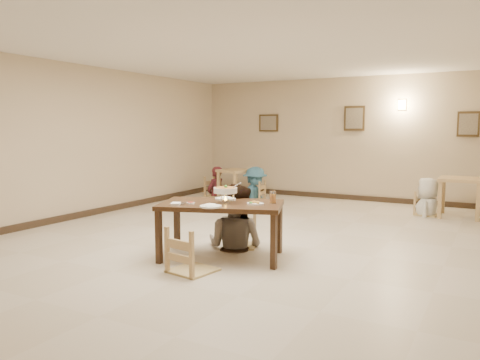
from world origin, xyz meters
The scene contains 29 objects.
floor centered at (0.00, 0.00, 0.00)m, with size 10.00×10.00×0.00m, color beige.
ceiling centered at (0.00, 0.00, 3.00)m, with size 10.00×10.00×0.00m, color silver.
wall_back centered at (0.00, 5.00, 1.50)m, with size 10.00×10.00×0.00m, color #C8B191.
wall_left centered at (-4.00, 0.00, 1.50)m, with size 10.00×10.00×0.00m, color #C8B191.
baseboard_back centered at (0.00, 4.97, 0.06)m, with size 8.00×0.06×0.12m, color #322318.
baseboard_left centered at (-3.97, 0.00, 0.06)m, with size 0.06×10.00×0.12m, color #322318.
picture_a centered at (-2.20, 4.96, 1.90)m, with size 0.55×0.04×0.45m.
picture_b centered at (0.10, 4.96, 2.00)m, with size 0.50×0.04×0.60m.
picture_c centered at (2.60, 4.96, 1.85)m, with size 0.45×0.04×0.55m.
wall_sconce centered at (1.20, 4.96, 2.30)m, with size 0.16×0.05×0.22m, color #FFD88C.
main_table centered at (-0.03, -1.05, 0.68)m, with size 1.83×1.39×0.76m.
chair_far centered at (-0.10, -0.39, 0.48)m, with size 0.46×0.46×0.97m.
chair_near centered at (-0.03, -1.75, 0.53)m, with size 0.50×0.50×1.07m.
main_diner centered at (-0.15, -0.46, 0.95)m, with size 0.92×0.72×1.89m, color gray.
curry_warmer centered at (0.01, -1.01, 0.93)m, with size 0.35×0.32×0.29m.
rice_plate_far centered at (-0.12, -0.79, 0.77)m, with size 0.31×0.31×0.07m.
rice_plate_near centered at (0.03, -1.42, 0.77)m, with size 0.28×0.28×0.06m.
fried_plate centered at (0.43, -0.96, 0.78)m, with size 0.23×0.23×0.05m.
chili_dish centered at (-0.35, -1.31, 0.77)m, with size 0.11×0.11×0.02m.
napkin_cutlery centered at (-0.47, -1.48, 0.77)m, with size 0.19×0.24×0.03m.
drink_glass centered at (0.59, -0.75, 0.84)m, with size 0.08×0.08×0.17m.
bg_table_left centered at (-2.60, 3.86, 0.59)m, with size 0.89×0.89×0.72m.
bg_table_right centered at (2.58, 3.75, 0.65)m, with size 0.79×0.79×0.79m.
bg_chair_ll centered at (-3.17, 3.84, 0.48)m, with size 0.46×0.46×0.97m.
bg_chair_lr centered at (-2.02, 3.83, 0.45)m, with size 0.42×0.42×0.90m.
bg_chair_rl centered at (1.99, 3.67, 0.45)m, with size 0.43×0.43×0.91m.
bg_diner_a centered at (-3.17, 3.84, 0.78)m, with size 0.57×0.37×1.56m, color #571D26.
bg_diner_b centered at (-2.02, 3.83, 0.82)m, with size 1.06×0.61×1.64m, color teal.
bg_diner_c centered at (1.99, 3.67, 0.77)m, with size 0.75×0.49×1.53m, color silver.
Camera 1 is at (3.20, -6.37, 1.76)m, focal length 35.00 mm.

